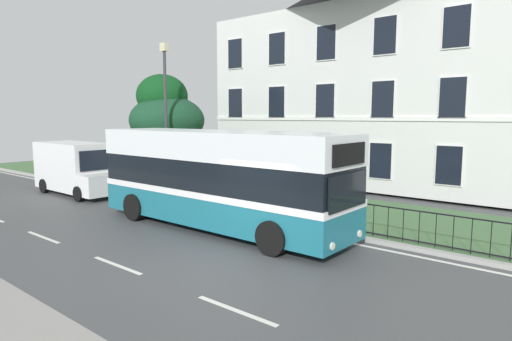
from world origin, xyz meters
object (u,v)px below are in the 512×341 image
Objects in this scene: georgian_townhouse at (397,75)px; single_decker_bus at (218,178)px; street_lamp_post at (166,108)px; evergreen_tree at (167,140)px; white_panel_van at (76,168)px.

single_decker_bus is at bearing -91.05° from georgian_townhouse.
single_decker_bus is at bearing -25.46° from street_lamp_post.
evergreen_tree reaches higher than white_panel_van.
single_decker_bus reaches higher than white_panel_van.
white_panel_van is (-9.84, 0.33, -0.44)m from single_decker_bus.
street_lamp_post reaches higher than white_panel_van.
single_decker_bus is 1.37× the size of street_lamp_post.
white_panel_van is at bearing 178.36° from single_decker_bus.
georgian_townhouse is 1.93× the size of single_decker_bus.
single_decker_bus is at bearing -29.22° from evergreen_tree.
evergreen_tree is 0.63× the size of single_decker_bus.
white_panel_van is at bearing -142.81° from street_lamp_post.
single_decker_bus is at bearing -0.86° from white_panel_van.
evergreen_tree is at bearing 151.08° from single_decker_bus.
georgian_townhouse is at bearing 48.41° from evergreen_tree.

